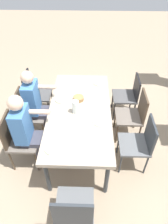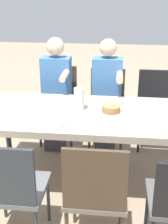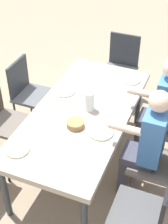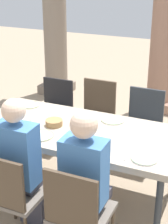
{
  "view_description": "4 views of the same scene",
  "coord_description": "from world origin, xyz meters",
  "px_view_note": "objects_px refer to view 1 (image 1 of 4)",
  "views": [
    {
      "loc": [
        2.36,
        0.14,
        2.82
      ],
      "look_at": [
        0.05,
        0.07,
        0.75
      ],
      "focal_mm": 32.46,
      "sensor_mm": 36.0,
      "label": 1
    },
    {
      "loc": [
        -0.29,
        2.67,
        1.84
      ],
      "look_at": [
        0.0,
        0.01,
        0.75
      ],
      "focal_mm": 49.65,
      "sensor_mm": 36.0,
      "label": 2
    },
    {
      "loc": [
        -2.5,
        -1.04,
        2.86
      ],
      "look_at": [
        -0.09,
        -0.06,
        0.82
      ],
      "focal_mm": 53.49,
      "sensor_mm": 36.0,
      "label": 3
    },
    {
      "loc": [
        1.37,
        -2.89,
        2.29
      ],
      "look_at": [
        0.03,
        0.09,
        0.89
      ],
      "focal_mm": 57.83,
      "sensor_mm": 36.0,
      "label": 4
    }
  ],
  "objects_px": {
    "water_pitcher": "(75,107)",
    "chair_east_north": "(140,142)",
    "chair_west_north": "(129,94)",
    "plate_2": "(101,121)",
    "chair_east_south": "(18,138)",
    "chair_west_south": "(35,91)",
    "diner_man_white": "(37,104)",
    "plate_3": "(53,148)",
    "chair_mid_south": "(28,111)",
    "dining_table": "(80,113)",
    "plate_0": "(99,83)",
    "chair_mid_north": "(134,114)",
    "bread_basket": "(78,98)",
    "chair_head_east": "(74,210)",
    "plate_1": "(63,99)",
    "diner_woman_green": "(28,130)"
  },
  "relations": [
    {
      "from": "water_pitcher",
      "to": "bread_basket",
      "type": "bearing_deg",
      "value": 174.45
    },
    {
      "from": "chair_mid_north",
      "to": "chair_mid_south",
      "type": "xyz_separation_m",
      "value": [
        -0.0,
        -1.8,
        -0.0
      ]
    },
    {
      "from": "plate_1",
      "to": "water_pitcher",
      "type": "bearing_deg",
      "value": 37.6
    },
    {
      "from": "chair_west_south",
      "to": "bread_basket",
      "type": "xyz_separation_m",
      "value": [
        0.52,
        0.87,
        0.25
      ]
    },
    {
      "from": "plate_3",
      "to": "bread_basket",
      "type": "height_order",
      "value": "bread_basket"
    },
    {
      "from": "dining_table",
      "to": "plate_2",
      "type": "distance_m",
      "value": 0.41
    },
    {
      "from": "chair_west_south",
      "to": "chair_mid_south",
      "type": "height_order",
      "value": "same"
    },
    {
      "from": "chair_mid_north",
      "to": "chair_mid_south",
      "type": "bearing_deg",
      "value": -90.0
    },
    {
      "from": "chair_mid_north",
      "to": "bread_basket",
      "type": "relative_size",
      "value": 5.41
    },
    {
      "from": "chair_mid_south",
      "to": "chair_east_north",
      "type": "distance_m",
      "value": 1.9
    },
    {
      "from": "chair_east_south",
      "to": "water_pitcher",
      "type": "relative_size",
      "value": 4.4
    },
    {
      "from": "chair_mid_south",
      "to": "chair_east_north",
      "type": "bearing_deg",
      "value": 71.66
    },
    {
      "from": "water_pitcher",
      "to": "chair_mid_south",
      "type": "bearing_deg",
      "value": -105.63
    },
    {
      "from": "chair_mid_north",
      "to": "diner_woman_green",
      "type": "relative_size",
      "value": 0.7
    },
    {
      "from": "chair_mid_south",
      "to": "plate_3",
      "type": "xyz_separation_m",
      "value": [
        0.93,
        0.59,
        0.23
      ]
    },
    {
      "from": "dining_table",
      "to": "plate_0",
      "type": "bearing_deg",
      "value": 156.8
    },
    {
      "from": "chair_west_south",
      "to": "bread_basket",
      "type": "bearing_deg",
      "value": 59.39
    },
    {
      "from": "chair_head_east",
      "to": "diner_man_white",
      "type": "xyz_separation_m",
      "value": [
        -1.61,
        -0.72,
        0.16
      ]
    },
    {
      "from": "chair_west_south",
      "to": "diner_woman_green",
      "type": "height_order",
      "value": "diner_woman_green"
    },
    {
      "from": "chair_head_east",
      "to": "plate_0",
      "type": "distance_m",
      "value": 2.21
    },
    {
      "from": "chair_mid_north",
      "to": "chair_east_south",
      "type": "height_order",
      "value": "chair_east_south"
    },
    {
      "from": "diner_man_white",
      "to": "plate_2",
      "type": "relative_size",
      "value": 5.44
    },
    {
      "from": "plate_3",
      "to": "water_pitcher",
      "type": "height_order",
      "value": "water_pitcher"
    },
    {
      "from": "chair_head_east",
      "to": "diner_man_white",
      "type": "relative_size",
      "value": 0.71
    },
    {
      "from": "chair_west_south",
      "to": "plate_3",
      "type": "distance_m",
      "value": 1.65
    },
    {
      "from": "chair_mid_south",
      "to": "chair_west_south",
      "type": "bearing_deg",
      "value": -179.88
    },
    {
      "from": "diner_man_white",
      "to": "plate_2",
      "type": "xyz_separation_m",
      "value": [
        0.43,
        1.03,
        0.06
      ]
    },
    {
      "from": "chair_mid_south",
      "to": "plate_2",
      "type": "bearing_deg",
      "value": 70.59
    },
    {
      "from": "chair_west_north",
      "to": "chair_west_south",
      "type": "xyz_separation_m",
      "value": [
        0.0,
        -1.8,
        0.02
      ]
    },
    {
      "from": "dining_table",
      "to": "water_pitcher",
      "type": "xyz_separation_m",
      "value": [
        0.06,
        -0.06,
        0.15
      ]
    },
    {
      "from": "chair_mid_north",
      "to": "plate_1",
      "type": "height_order",
      "value": "chair_mid_north"
    },
    {
      "from": "chair_east_south",
      "to": "chair_west_south",
      "type": "bearing_deg",
      "value": 179.98
    },
    {
      "from": "plate_0",
      "to": "diner_woman_green",
      "type": "bearing_deg",
      "value": -41.88
    },
    {
      "from": "chair_west_north",
      "to": "plate_1",
      "type": "height_order",
      "value": "chair_west_north"
    },
    {
      "from": "chair_west_north",
      "to": "water_pitcher",
      "type": "bearing_deg",
      "value": -49.47
    },
    {
      "from": "chair_west_north",
      "to": "plate_2",
      "type": "height_order",
      "value": "chair_west_north"
    },
    {
      "from": "dining_table",
      "to": "bread_basket",
      "type": "relative_size",
      "value": 11.86
    },
    {
      "from": "dining_table",
      "to": "plate_3",
      "type": "xyz_separation_m",
      "value": [
        0.76,
        -0.31,
        0.07
      ]
    },
    {
      "from": "chair_west_north",
      "to": "chair_mid_south",
      "type": "distance_m",
      "value": 1.89
    },
    {
      "from": "chair_west_north",
      "to": "chair_mid_north",
      "type": "bearing_deg",
      "value": 0.47
    },
    {
      "from": "plate_0",
      "to": "plate_3",
      "type": "xyz_separation_m",
      "value": [
        1.5,
        -0.63,
        -0.0
      ]
    },
    {
      "from": "water_pitcher",
      "to": "chair_east_north",
      "type": "bearing_deg",
      "value": 69.36
    },
    {
      "from": "chair_east_north",
      "to": "plate_0",
      "type": "relative_size",
      "value": 4.13
    },
    {
      "from": "diner_man_white",
      "to": "plate_3",
      "type": "height_order",
      "value": "diner_man_white"
    },
    {
      "from": "dining_table",
      "to": "plate_3",
      "type": "relative_size",
      "value": 8.94
    },
    {
      "from": "chair_east_south",
      "to": "chair_mid_north",
      "type": "bearing_deg",
      "value": 108.31
    },
    {
      "from": "chair_west_south",
      "to": "chair_east_south",
      "type": "xyz_separation_m",
      "value": [
        1.18,
        -0.0,
        0.01
      ]
    },
    {
      "from": "dining_table",
      "to": "chair_west_north",
      "type": "distance_m",
      "value": 1.19
    },
    {
      "from": "water_pitcher",
      "to": "bread_basket",
      "type": "xyz_separation_m",
      "value": [
        -0.3,
        0.03,
        -0.06
      ]
    },
    {
      "from": "chair_head_east",
      "to": "chair_east_north",
      "type": "bearing_deg",
      "value": 138.27
    }
  ]
}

